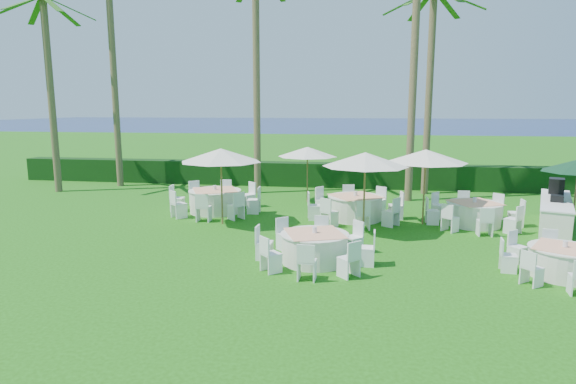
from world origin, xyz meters
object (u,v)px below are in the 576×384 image
object	(u,v)px
banquet_table_b	(314,247)
umbrella_d	(426,156)
umbrella_c	(307,152)
umbrella_a	(221,155)
buffet_table	(555,213)
banquet_table_f	(474,213)
banquet_table_c	(564,261)
banquet_table_e	(355,207)
banquet_table_d	(215,200)
umbrella_b	(365,160)

from	to	relation	value
banquet_table_b	umbrella_d	distance (m)	6.07
banquet_table_b	umbrella_d	bearing A→B (deg)	55.54
umbrella_c	umbrella_d	xyz separation A→B (m)	(4.44, -3.29, 0.21)
umbrella_a	buffet_table	world-z (taller)	umbrella_a
umbrella_a	umbrella_d	xyz separation A→B (m)	(6.86, 1.10, -0.03)
banquet_table_f	umbrella_d	distance (m)	2.59
banquet_table_c	buffet_table	size ratio (longest dim) A/B	0.64
banquet_table_e	banquet_table_b	bearing A→B (deg)	-100.17
umbrella_d	banquet_table_e	bearing A→B (deg)	170.99
banquet_table_d	umbrella_d	world-z (taller)	umbrella_d
umbrella_a	umbrella_c	size ratio (longest dim) A/B	1.12
umbrella_d	banquet_table_d	bearing A→B (deg)	174.92
banquet_table_f	umbrella_a	world-z (taller)	umbrella_a
banquet_table_d	umbrella_c	xyz separation A→B (m)	(3.25, 2.60, 1.69)
banquet_table_b	umbrella_c	distance (m)	8.30
banquet_table_b	umbrella_a	bearing A→B (deg)	134.82
umbrella_a	umbrella_b	xyz separation A→B (m)	(4.84, -0.40, -0.02)
umbrella_b	umbrella_d	size ratio (longest dim) A/B	0.97
buffet_table	umbrella_c	bearing A→B (deg)	159.49
banquet_table_e	umbrella_b	world-z (taller)	umbrella_b
umbrella_a	umbrella_b	size ratio (longest dim) A/B	1.03
umbrella_d	buffet_table	bearing A→B (deg)	0.52
banquet_table_c	buffet_table	world-z (taller)	buffet_table
umbrella_a	buffet_table	bearing A→B (deg)	5.87
umbrella_c	umbrella_a	bearing A→B (deg)	-118.79
banquet_table_f	umbrella_a	bearing A→B (deg)	-171.80
banquet_table_f	umbrella_b	bearing A→B (deg)	-156.31
banquet_table_c	umbrella_a	xyz separation A→B (m)	(-9.60, 3.72, 2.02)
banquet_table_f	umbrella_c	bearing A→B (deg)	152.79
banquet_table_d	umbrella_d	xyz separation A→B (m)	(7.69, -0.68, 1.90)
banquet_table_b	banquet_table_d	bearing A→B (deg)	129.33
banquet_table_c	banquet_table_d	size ratio (longest dim) A/B	0.81
banquet_table_b	banquet_table_c	world-z (taller)	banquet_table_b
banquet_table_e	banquet_table_d	bearing A→B (deg)	176.65
banquet_table_e	umbrella_b	bearing A→B (deg)	-80.41
umbrella_d	buffet_table	size ratio (longest dim) A/B	0.64
banquet_table_c	umbrella_d	bearing A→B (deg)	119.66
banquet_table_c	buffet_table	bearing A→B (deg)	72.86
banquet_table_d	banquet_table_f	bearing A→B (deg)	-3.38
umbrella_b	umbrella_d	bearing A→B (deg)	36.68
banquet_table_c	banquet_table_f	bearing A→B (deg)	101.91
umbrella_a	umbrella_c	bearing A→B (deg)	61.21
banquet_table_b	banquet_table_c	size ratio (longest dim) A/B	1.10
banquet_table_c	umbrella_a	distance (m)	10.49
banquet_table_c	banquet_table_e	bearing A→B (deg)	134.37
banquet_table_d	buffet_table	xyz separation A→B (m)	(11.94, -0.65, 0.08)
banquet_table_c	banquet_table_d	distance (m)	11.80
umbrella_d	buffet_table	world-z (taller)	umbrella_d
banquet_table_f	umbrella_b	distance (m)	4.51
banquet_table_e	banquet_table_c	bearing A→B (deg)	-45.63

